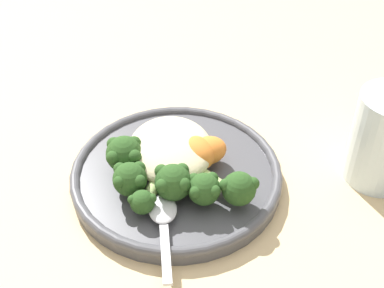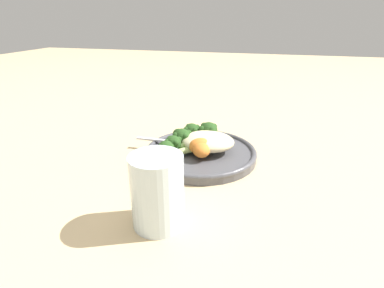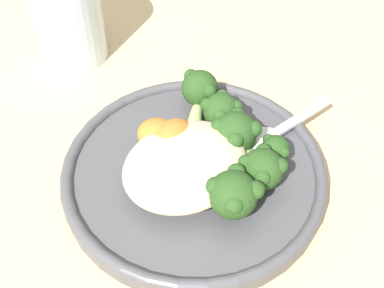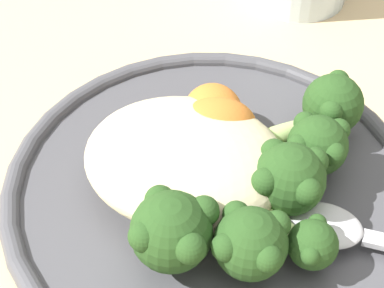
# 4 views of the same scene
# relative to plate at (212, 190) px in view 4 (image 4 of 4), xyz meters

# --- Properties ---
(ground_plane) EXTENTS (4.00, 4.00, 0.00)m
(ground_plane) POSITION_rel_plate_xyz_m (-0.01, -0.01, -0.01)
(ground_plane) COLOR #D6B784
(plate) EXTENTS (0.25, 0.25, 0.02)m
(plate) POSITION_rel_plate_xyz_m (0.00, 0.00, 0.00)
(plate) COLOR #4C4C51
(plate) RESTS_ON ground_plane
(quinoa_mound) EXTENTS (0.12, 0.10, 0.03)m
(quinoa_mound) POSITION_rel_plate_xyz_m (-0.01, -0.00, 0.03)
(quinoa_mound) COLOR beige
(quinoa_mound) RESTS_ON plate
(broccoli_stalk_0) EXTENTS (0.04, 0.10, 0.04)m
(broccoli_stalk_0) POSITION_rel_plate_xyz_m (-0.00, -0.05, 0.03)
(broccoli_stalk_0) COLOR #ADC675
(broccoli_stalk_0) RESTS_ON plate
(broccoli_stalk_1) EXTENTS (0.10, 0.10, 0.04)m
(broccoli_stalk_1) POSITION_rel_plate_xyz_m (0.02, -0.04, 0.03)
(broccoli_stalk_1) COLOR #ADC675
(broccoli_stalk_1) RESTS_ON plate
(broccoli_stalk_2) EXTENTS (0.10, 0.07, 0.03)m
(broccoli_stalk_2) POSITION_rel_plate_xyz_m (0.04, -0.03, 0.02)
(broccoli_stalk_2) COLOR #ADC675
(broccoli_stalk_2) RESTS_ON plate
(broccoli_stalk_3) EXTENTS (0.09, 0.04, 0.04)m
(broccoli_stalk_3) POSITION_rel_plate_xyz_m (0.04, -0.01, 0.03)
(broccoli_stalk_3) COLOR #ADC675
(broccoli_stalk_3) RESTS_ON plate
(broccoli_stalk_4) EXTENTS (0.10, 0.06, 0.04)m
(broccoli_stalk_4) POSITION_rel_plate_xyz_m (0.04, 0.02, 0.03)
(broccoli_stalk_4) COLOR #ADC675
(broccoli_stalk_4) RESTS_ON plate
(broccoli_stalk_5) EXTENTS (0.10, 0.10, 0.04)m
(broccoli_stalk_5) POSITION_rel_plate_xyz_m (0.05, 0.05, 0.03)
(broccoli_stalk_5) COLOR #ADC675
(broccoli_stalk_5) RESTS_ON plate
(sweet_potato_chunk_0) EXTENTS (0.06, 0.06, 0.03)m
(sweet_potato_chunk_0) POSITION_rel_plate_xyz_m (-0.01, 0.02, 0.03)
(sweet_potato_chunk_0) COLOR orange
(sweet_potato_chunk_0) RESTS_ON plate
(sweet_potato_chunk_1) EXTENTS (0.05, 0.06, 0.03)m
(sweet_potato_chunk_1) POSITION_rel_plate_xyz_m (-0.01, 0.04, 0.03)
(sweet_potato_chunk_1) COLOR orange
(sweet_potato_chunk_1) RESTS_ON plate
(spoon) EXTENTS (0.11, 0.03, 0.01)m
(spoon) POSITION_rel_plate_xyz_m (0.08, -0.02, 0.01)
(spoon) COLOR silver
(spoon) RESTS_ON plate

